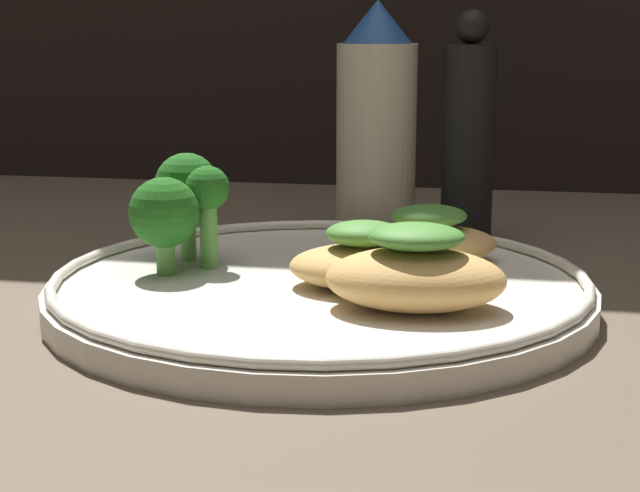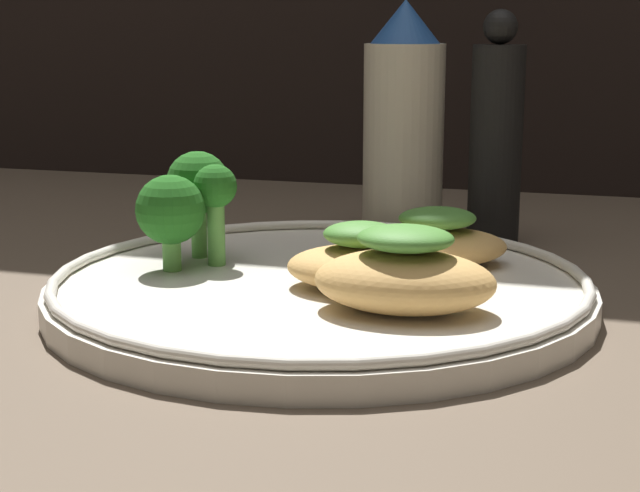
# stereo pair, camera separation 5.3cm
# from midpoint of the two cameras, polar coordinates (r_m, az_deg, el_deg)

# --- Properties ---
(ground_plane) EXTENTS (1.80, 1.80, 0.01)m
(ground_plane) POSITION_cam_midpoint_polar(r_m,az_deg,el_deg) (0.54, -2.82, -4.04)
(ground_plane) COLOR brown
(plate) EXTENTS (0.30, 0.30, 0.02)m
(plate) POSITION_cam_midpoint_polar(r_m,az_deg,el_deg) (0.54, -2.83, -2.53)
(plate) COLOR silver
(plate) RESTS_ON ground_plane
(grilled_meat_front) EXTENTS (0.09, 0.07, 0.04)m
(grilled_meat_front) POSITION_cam_midpoint_polar(r_m,az_deg,el_deg) (0.48, 2.44, -1.68)
(grilled_meat_front) COLOR tan
(grilled_meat_front) RESTS_ON plate
(grilled_meat_middle) EXTENTS (0.09, 0.07, 0.04)m
(grilled_meat_middle) POSITION_cam_midpoint_polar(r_m,az_deg,el_deg) (0.52, -0.33, -0.96)
(grilled_meat_middle) COLOR tan
(grilled_meat_middle) RESTS_ON plate
(grilled_meat_back) EXTENTS (0.10, 0.08, 0.03)m
(grilled_meat_back) POSITION_cam_midpoint_polar(r_m,az_deg,el_deg) (0.58, 3.72, 0.35)
(grilled_meat_back) COLOR tan
(grilled_meat_back) RESTS_ON plate
(broccoli_bunch) EXTENTS (0.05, 0.07, 0.06)m
(broccoli_bunch) POSITION_cam_midpoint_polar(r_m,az_deg,el_deg) (0.57, -10.77, 2.61)
(broccoli_bunch) COLOR #569942
(broccoli_bunch) RESTS_ON plate
(sauce_bottle) EXTENTS (0.06, 0.06, 0.17)m
(sauce_bottle) POSITION_cam_midpoint_polar(r_m,az_deg,el_deg) (0.71, 1.16, 7.05)
(sauce_bottle) COLOR beige
(sauce_bottle) RESTS_ON ground_plane
(pepper_grinder) EXTENTS (0.04, 0.04, 0.16)m
(pepper_grinder) POSITION_cam_midpoint_polar(r_m,az_deg,el_deg) (0.71, 6.50, 6.40)
(pepper_grinder) COLOR black
(pepper_grinder) RESTS_ON ground_plane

